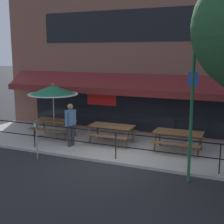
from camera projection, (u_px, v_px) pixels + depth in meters
ground_plane at (112, 164)px, 10.70m from camera, size 120.00×120.00×0.00m
patio_deck at (132, 147)px, 12.50m from camera, size 15.00×4.00×0.10m
restaurant_building at (150, 59)px, 13.85m from camera, size 15.00×1.60×7.06m
patio_railing at (116, 140)px, 10.82m from camera, size 13.84×0.04×0.97m
picnic_table_left at (55, 124)px, 13.70m from camera, size 1.80×1.42×0.76m
picnic_table_centre at (112, 129)px, 12.72m from camera, size 1.80×1.42×0.76m
picnic_table_right at (178, 136)px, 11.69m from camera, size 1.80×1.42×0.76m
patio_umbrella_left at (53, 90)px, 13.39m from camera, size 2.14×2.14×2.38m
pedestrian_walking at (71, 123)px, 12.31m from camera, size 0.30×0.61×1.71m
parking_meter_near at (36, 128)px, 11.05m from camera, size 0.15×0.16×1.42m
street_sign_pole at (192, 110)px, 8.86m from camera, size 0.28×0.09×4.24m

